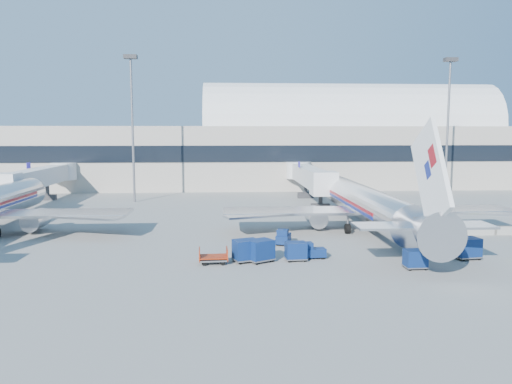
{
  "coord_description": "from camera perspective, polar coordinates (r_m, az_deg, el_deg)",
  "views": [
    {
      "loc": [
        -5.72,
        -48.66,
        10.88
      ],
      "look_at": [
        -2.35,
        6.0,
        4.31
      ],
      "focal_mm": 35.0,
      "sensor_mm": 36.0,
      "label": 1
    }
  ],
  "objects": [
    {
      "name": "tug_lead",
      "position": [
        43.76,
        6.38,
        -6.72
      ],
      "size": [
        2.28,
        1.29,
        1.43
      ],
      "rotation": [
        0.0,
        0.0,
        0.09
      ],
      "color": "#0B2153",
      "rests_on": "ground"
    },
    {
      "name": "cart_open_red",
      "position": [
        42.02,
        -4.86,
        -7.54
      ],
      "size": [
        2.47,
        1.8,
        0.64
      ],
      "rotation": [
        0.0,
        0.0,
        0.05
      ],
      "color": "slate",
      "rests_on": "ground"
    },
    {
      "name": "terminal",
      "position": [
        104.97,
        -7.86,
        4.94
      ],
      "size": [
        170.0,
        28.15,
        21.0
      ],
      "color": "#B2AA9E",
      "rests_on": "ground"
    },
    {
      "name": "jetbridge_near",
      "position": [
        80.88,
        5.97,
        1.87
      ],
      "size": [
        4.4,
        27.5,
        6.25
      ],
      "color": "silver",
      "rests_on": "ground"
    },
    {
      "name": "mast_west",
      "position": [
        80.04,
        -13.99,
        9.44
      ],
      "size": [
        2.0,
        1.2,
        22.6
      ],
      "color": "slate",
      "rests_on": "ground"
    },
    {
      "name": "cart_train_c",
      "position": [
        42.34,
        -1.13,
        -6.65
      ],
      "size": [
        2.57,
        2.27,
        1.88
      ],
      "rotation": [
        0.0,
        0.0,
        0.35
      ],
      "color": "#0B2153",
      "rests_on": "ground"
    },
    {
      "name": "barrier_mid",
      "position": [
        58.36,
        24.19,
        -4.06
      ],
      "size": [
        3.0,
        0.55,
        0.9
      ],
      "primitive_type": "cube",
      "color": "#9E9E96",
      "rests_on": "ground"
    },
    {
      "name": "barrier_far",
      "position": [
        59.95,
        26.99,
        -3.93
      ],
      "size": [
        3.0,
        0.55,
        0.9
      ],
      "primitive_type": "cube",
      "color": "#9E9E96",
      "rests_on": "ground"
    },
    {
      "name": "tug_left",
      "position": [
        48.97,
        3.12,
        -5.17
      ],
      "size": [
        1.8,
        2.58,
        1.53
      ],
      "rotation": [
        0.0,
        0.0,
        1.28
      ],
      "color": "#0B2153",
      "rests_on": "ground"
    },
    {
      "name": "airliner_main",
      "position": [
        56.01,
        12.82,
        -1.5
      ],
      "size": [
        32.0,
        37.26,
        12.07
      ],
      "color": "silver",
      "rests_on": "ground"
    },
    {
      "name": "barrier_near",
      "position": [
        56.9,
        21.24,
        -4.19
      ],
      "size": [
        3.0,
        0.55,
        0.9
      ],
      "primitive_type": "cube",
      "color": "#9E9E96",
      "rests_on": "ground"
    },
    {
      "name": "cart_solo_near",
      "position": [
        42.21,
        17.75,
        -7.27
      ],
      "size": [
        1.81,
        1.4,
        1.55
      ],
      "rotation": [
        0.0,
        0.0,
        0.03
      ],
      "color": "#0B2153",
      "rests_on": "ground"
    },
    {
      "name": "cart_train_b",
      "position": [
        42.3,
        0.49,
        -6.66
      ],
      "size": [
        2.67,
        2.49,
        1.88
      ],
      "rotation": [
        0.0,
        0.0,
        0.53
      ],
      "color": "#0B2153",
      "rests_on": "ground"
    },
    {
      "name": "tug_right",
      "position": [
        49.95,
        19.35,
        -5.34
      ],
      "size": [
        2.28,
        2.5,
        1.48
      ],
      "rotation": [
        0.0,
        0.0,
        -0.93
      ],
      "color": "#0B2153",
      "rests_on": "ground"
    },
    {
      "name": "ground",
      "position": [
        50.19,
        3.12,
        -5.69
      ],
      "size": [
        260.0,
        260.0,
        0.0
      ],
      "primitive_type": "plane",
      "color": "gray",
      "rests_on": "ground"
    },
    {
      "name": "mast_east",
      "position": [
        86.48,
        21.14,
        8.98
      ],
      "size": [
        2.0,
        1.2,
        22.6
      ],
      "color": "slate",
      "rests_on": "ground"
    },
    {
      "name": "cart_train_a",
      "position": [
        42.87,
        4.58,
        -6.71
      ],
      "size": [
        1.92,
        1.53,
        1.6
      ],
      "rotation": [
        0.0,
        0.0,
        0.09
      ],
      "color": "#0B2153",
      "rests_on": "ground"
    },
    {
      "name": "cart_solo_far",
      "position": [
        46.94,
        22.96,
        -5.88
      ],
      "size": [
        2.34,
        1.93,
        1.85
      ],
      "rotation": [
        0.0,
        0.0,
        0.16
      ],
      "color": "#0B2153",
      "rests_on": "ground"
    },
    {
      "name": "jetbridge_mid",
      "position": [
        84.77,
        -23.3,
        1.58
      ],
      "size": [
        4.4,
        27.5,
        6.25
      ],
      "color": "silver",
      "rests_on": "ground"
    }
  ]
}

